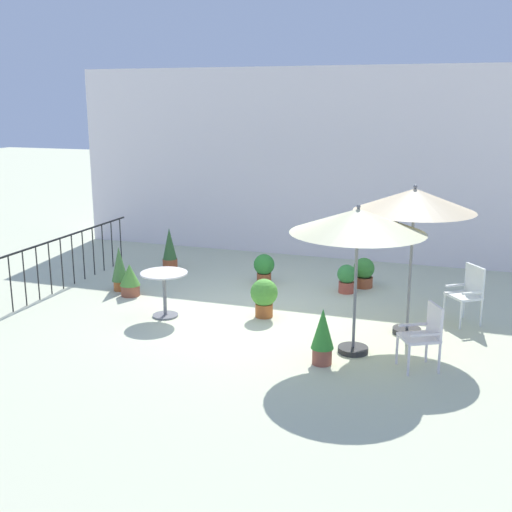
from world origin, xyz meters
The scene contains 16 objects.
ground_plane centered at (0.00, 0.00, 0.00)m, with size 60.00×60.00×0.00m, color beige.
villa_facade centered at (0.00, 4.27, 2.14)m, with size 11.73×0.30×4.27m, color white.
terrace_railing centered at (-3.91, 0.00, 0.68)m, with size 0.03×4.69×1.01m.
patio_umbrella_0 centered at (2.62, -0.27, 2.07)m, with size 1.82×1.82×2.34m.
patio_umbrella_1 centered at (1.97, -1.32, 1.91)m, with size 1.90×1.90×2.17m.
cafe_table_0 centered at (-1.32, -0.79, 0.54)m, with size 0.79×0.79×0.77m.
patio_chair_0 centered at (2.97, -1.57, 0.52)m, with size 0.62×0.61×0.90m.
patio_chair_1 centered at (3.48, 0.54, 0.55)m, with size 0.63×0.64×0.96m.
potted_plant_0 centered at (-2.82, 0.29, 0.45)m, with size 0.31×0.31×0.85m.
potted_plant_1 centered at (0.26, -0.27, 0.37)m, with size 0.46×0.46×0.66m.
potted_plant_2 centered at (-0.36, 1.60, 0.34)m, with size 0.41×0.41×0.60m.
potted_plant_3 centered at (1.54, 2.02, 0.30)m, with size 0.41×0.41×0.58m.
potted_plant_4 centered at (1.64, -1.87, 0.42)m, with size 0.32×0.32×0.80m.
potted_plant_5 centered at (-2.62, 2.00, 0.44)m, with size 0.32×0.32×0.91m.
potted_plant_6 centered at (-2.47, 0.05, 0.31)m, with size 0.38×0.38×0.60m.
potted_plant_7 centered at (1.30, 1.55, 0.29)m, with size 0.36×0.36×0.54m.
Camera 1 is at (3.46, -9.97, 3.58)m, focal length 44.87 mm.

